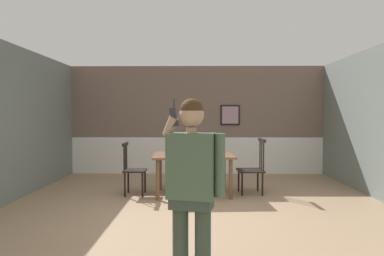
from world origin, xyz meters
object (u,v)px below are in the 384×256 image
at_px(dining_table, 193,159).
at_px(chair_by_doorway, 133,169).
at_px(person_figure, 192,180).
at_px(chair_near_window, 253,168).

relative_size(dining_table, chair_by_doorway, 1.57).
relative_size(dining_table, person_figure, 0.94).
bearing_deg(chair_by_doorway, person_figure, 18.49).
bearing_deg(dining_table, chair_near_window, 3.42).
bearing_deg(dining_table, person_figure, -89.55).
bearing_deg(chair_by_doorway, dining_table, 92.90).
bearing_deg(chair_by_doorway, chair_near_window, 92.93).
height_order(dining_table, chair_by_doorway, chair_by_doorway).
xyz_separation_m(dining_table, person_figure, (0.03, -3.46, 0.27)).
bearing_deg(person_figure, chair_near_window, -93.87).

